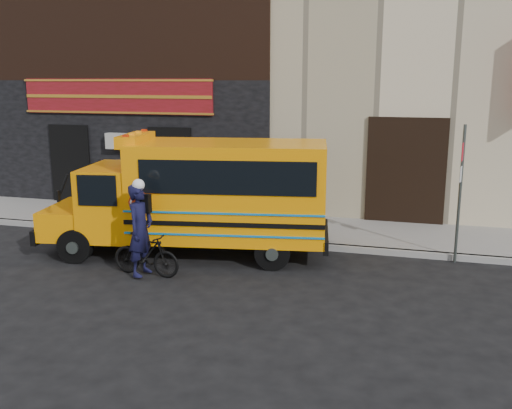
{
  "coord_description": "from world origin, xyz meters",
  "views": [
    {
      "loc": [
        4.21,
        -11.09,
        4.19
      ],
      "look_at": [
        0.59,
        1.85,
        1.23
      ],
      "focal_mm": 40.0,
      "sensor_mm": 36.0,
      "label": 1
    }
  ],
  "objects_px": {
    "bicycle": "(146,254)",
    "sign_pole": "(460,188)",
    "school_bus": "(202,194)",
    "cyclist": "(141,232)"
  },
  "relations": [
    {
      "from": "school_bus",
      "to": "cyclist",
      "type": "distance_m",
      "value": 2.05
    },
    {
      "from": "school_bus",
      "to": "cyclist",
      "type": "bearing_deg",
      "value": -110.81
    },
    {
      "from": "sign_pole",
      "to": "cyclist",
      "type": "relative_size",
      "value": 1.61
    },
    {
      "from": "bicycle",
      "to": "cyclist",
      "type": "xyz_separation_m",
      "value": [
        -0.06,
        -0.08,
        0.52
      ]
    },
    {
      "from": "sign_pole",
      "to": "bicycle",
      "type": "xyz_separation_m",
      "value": [
        -6.53,
        -2.76,
        -1.29
      ]
    },
    {
      "from": "cyclist",
      "to": "bicycle",
      "type": "bearing_deg",
      "value": -29.18
    },
    {
      "from": "bicycle",
      "to": "school_bus",
      "type": "bearing_deg",
      "value": -15.59
    },
    {
      "from": "school_bus",
      "to": "bicycle",
      "type": "distance_m",
      "value": 2.15
    },
    {
      "from": "sign_pole",
      "to": "cyclist",
      "type": "bearing_deg",
      "value": -156.65
    },
    {
      "from": "bicycle",
      "to": "sign_pole",
      "type": "bearing_deg",
      "value": -62.62
    }
  ]
}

